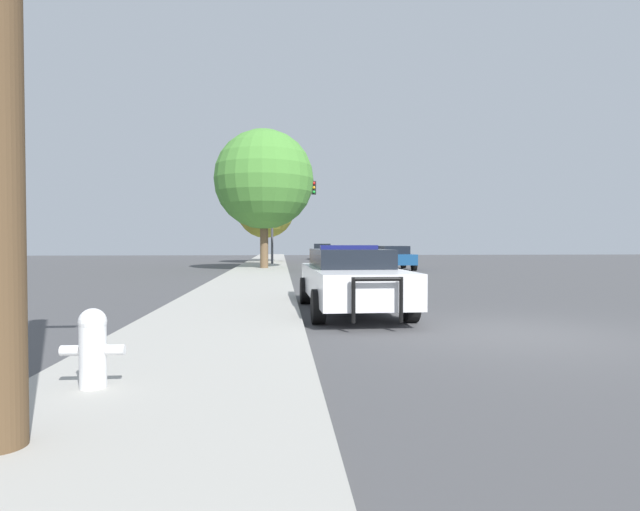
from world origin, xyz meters
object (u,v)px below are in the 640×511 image
at_px(car_background_distant, 322,251).
at_px(tree_sidewalk_far, 266,209).
at_px(car_background_oncoming, 394,257).
at_px(tree_sidewalk_mid, 264,180).
at_px(fire_hydrant, 93,345).
at_px(police_car, 350,278).
at_px(traffic_light, 288,205).

distance_m(car_background_distant, tree_sidewalk_far, 10.55).
bearing_deg(car_background_oncoming, tree_sidewalk_mid, 3.74).
xyz_separation_m(fire_hydrant, car_background_oncoming, (8.39, 23.51, 0.19)).
distance_m(police_car, car_background_distant, 35.74).
distance_m(fire_hydrant, tree_sidewalk_far, 33.27).
bearing_deg(police_car, car_background_distant, -95.35).
bearing_deg(car_background_distant, tree_sidewalk_far, -115.98).
distance_m(car_background_distant, tree_sidewalk_mid, 19.62).
relative_size(police_car, car_background_oncoming, 1.22).
height_order(car_background_distant, car_background_oncoming, car_background_distant).
distance_m(fire_hydrant, traffic_light, 29.25).
xyz_separation_m(traffic_light, tree_sidewalk_far, (-1.67, 4.14, -0.02)).
relative_size(police_car, tree_sidewalk_mid, 0.69).
relative_size(fire_hydrant, traffic_light, 0.13).
relative_size(police_car, traffic_light, 0.92).
height_order(fire_hydrant, tree_sidewalk_far, tree_sidewalk_far).
relative_size(car_background_oncoming, tree_sidewalk_mid, 0.56).
xyz_separation_m(traffic_light, car_background_distant, (3.36, 12.79, -3.34)).
bearing_deg(car_background_oncoming, fire_hydrant, 71.83).
relative_size(traffic_light, car_background_oncoming, 1.32).
relative_size(traffic_light, tree_sidewalk_mid, 0.74).
bearing_deg(car_background_distant, traffic_light, -100.52).
bearing_deg(tree_sidewalk_mid, car_background_oncoming, 2.28).
relative_size(car_background_distant, tree_sidewalk_far, 0.75).
height_order(car_background_distant, tree_sidewalk_far, tree_sidewalk_far).
distance_m(tree_sidewalk_mid, tree_sidewalk_far, 9.92).
distance_m(police_car, tree_sidewalk_far, 27.35).
bearing_deg(car_background_distant, fire_hydrant, -93.58).
distance_m(police_car, car_background_oncoming, 18.15).
bearing_deg(tree_sidewalk_mid, police_car, -81.78).
distance_m(fire_hydrant, car_background_distant, 42.12).
xyz_separation_m(police_car, car_background_oncoming, (5.02, 17.45, -0.03)).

